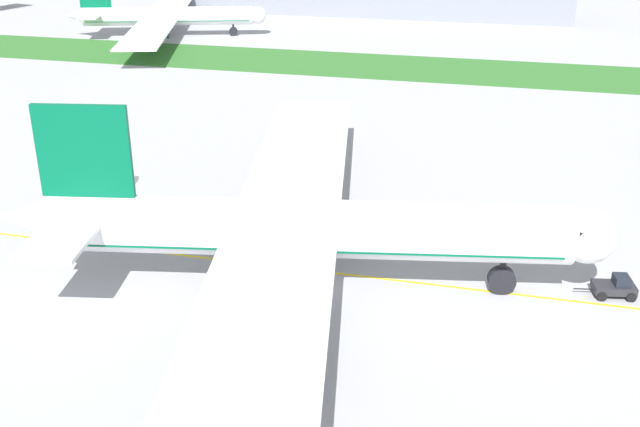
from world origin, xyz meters
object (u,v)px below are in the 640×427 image
pushback_tug (615,287)px  ground_crew_marshaller_front (353,238)px  airliner_foreground (297,230)px  parked_airliner_far_centre (165,17)px  ground_crew_wingwalker_port (267,274)px

pushback_tug → ground_crew_marshaller_front: (-26.40, 4.33, 0.01)m
airliner_foreground → parked_airliner_far_centre: airliner_foreground is taller
ground_crew_marshaller_front → ground_crew_wingwalker_port: bearing=-122.4°
airliner_foreground → pushback_tug: (29.80, 5.53, -5.11)m
airliner_foreground → parked_airliner_far_centre: size_ratio=1.17×
airliner_foreground → ground_crew_wingwalker_port: 5.88m
airliner_foreground → ground_crew_marshaller_front: bearing=71.0°
ground_crew_wingwalker_port → parked_airliner_far_centre: (-64.95, 118.64, 3.92)m
pushback_tug → ground_crew_wingwalker_port: pushback_tug is taller
airliner_foreground → ground_crew_marshaller_front: (3.40, 9.86, -5.11)m
ground_crew_wingwalker_port → ground_crew_marshaller_front: 12.01m
ground_crew_wingwalker_port → parked_airliner_far_centre: bearing=118.7°
pushback_tug → ground_crew_marshaller_front: bearing=170.7°
airliner_foreground → parked_airliner_far_centre: bearing=119.9°
ground_crew_marshaller_front → parked_airliner_far_centre: parked_airliner_far_centre is taller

